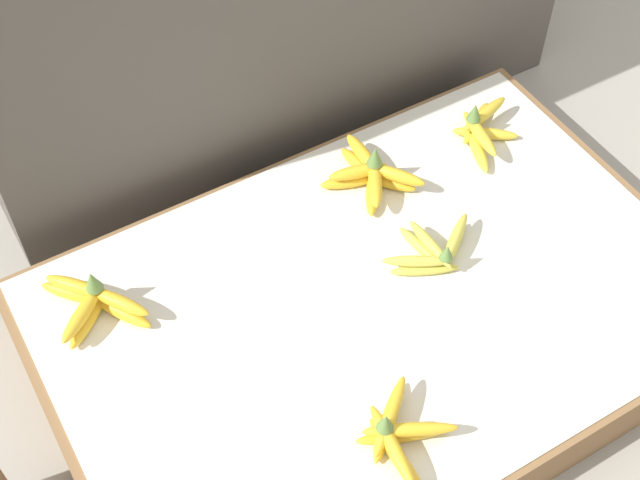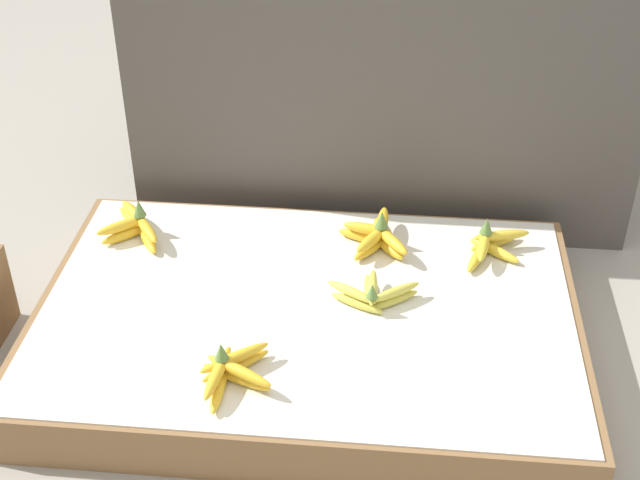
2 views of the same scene
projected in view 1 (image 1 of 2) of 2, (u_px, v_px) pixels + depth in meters
The scene contains 7 objects.
ground_plane at pixel (374, 337), 1.83m from camera, with size 10.00×10.00×0.00m, color gray.
display_platform at pixel (375, 319), 1.78m from camera, with size 1.28×0.85×0.13m.
banana_bunch_front_midleft at pixel (396, 433), 1.52m from camera, with size 0.17×0.21×0.09m.
banana_bunch_middle_midright at pixel (435, 251), 1.77m from camera, with size 0.23×0.15×0.08m.
banana_bunch_back_left at pixel (93, 303), 1.69m from camera, with size 0.18×0.21×0.10m.
banana_bunch_back_midright at pixel (371, 174), 1.89m from camera, with size 0.19×0.22×0.10m.
banana_bunch_back_right at pixel (480, 129), 1.99m from camera, with size 0.17×0.19×0.10m.
Camera 1 is at (-0.60, -0.80, 1.55)m, focal length 50.00 mm.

